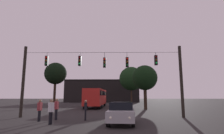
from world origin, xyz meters
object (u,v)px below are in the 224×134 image
tree_left_silhouette (145,78)px  pedestrian_crossing_center (40,109)px  pedestrian_crossing_left (86,109)px  city_bus (96,96)px  car_near_right (121,112)px  pedestrian_near_bus (51,110)px  tree_behind_building (131,79)px  car_far_left (98,101)px  pedestrian_crossing_right (56,108)px  tree_right_far (56,74)px

tree_left_silhouette → pedestrian_crossing_center: bearing=-130.4°
pedestrian_crossing_left → tree_left_silhouette: (6.89, 11.53, 3.64)m
city_bus → car_near_right: 17.77m
city_bus → car_near_right: city_bus is taller
pedestrian_near_bus → tree_behind_building: size_ratio=0.19×
car_far_left → pedestrian_crossing_center: 27.20m
pedestrian_crossing_right → pedestrian_near_bus: pedestrian_crossing_right is taller
pedestrian_crossing_left → car_near_right: bearing=-30.2°
pedestrian_crossing_left → pedestrian_crossing_center: 3.55m
car_near_right → tree_right_far: size_ratio=0.53×
tree_left_silhouette → tree_behind_building: bearing=90.7°
city_bus → car_far_left: city_bus is taller
pedestrian_crossing_center → city_bus: bearing=80.4°
car_far_left → tree_left_silhouette: 17.36m
tree_behind_building → tree_right_far: 18.86m
pedestrian_crossing_left → pedestrian_crossing_center: bearing=-168.9°
tree_right_far → pedestrian_crossing_center: bearing=-74.6°
pedestrian_crossing_right → pedestrian_near_bus: size_ratio=1.00×
pedestrian_crossing_left → pedestrian_crossing_right: pedestrian_crossing_right is taller
pedestrian_crossing_right → tree_right_far: size_ratio=0.21×
car_far_left → tree_right_far: (-7.85, -6.83, 5.39)m
pedestrian_crossing_center → pedestrian_crossing_right: pedestrian_crossing_right is taller
pedestrian_crossing_center → pedestrian_crossing_right: size_ratio=0.97×
car_near_right → pedestrian_crossing_center: bearing=171.2°
car_near_right → pedestrian_crossing_right: (-5.34, 1.94, 0.19)m
car_far_left → pedestrian_crossing_right: 26.18m
tree_left_silhouette → pedestrian_near_bus: bearing=-123.2°
car_far_left → pedestrian_crossing_center: bearing=-94.8°
car_near_right → tree_left_silhouette: bearing=73.0°
city_bus → pedestrian_crossing_right: city_bus is taller
city_bus → tree_behind_building: size_ratio=1.21×
tree_left_silhouette → pedestrian_crossing_right: bearing=-129.8°
pedestrian_crossing_left → tree_left_silhouette: size_ratio=0.25×
pedestrian_crossing_center → tree_behind_building: size_ratio=0.18×
pedestrian_crossing_left → tree_behind_building: 31.19m
pedestrian_crossing_center → pedestrian_near_bus: (1.40, -1.48, 0.04)m
tree_left_silhouette → tree_right_far: (-15.95, 8.06, 1.64)m
pedestrian_near_bus → tree_left_silhouette: bearing=56.8°
pedestrian_crossing_center → tree_left_silhouette: bearing=49.6°
pedestrian_crossing_center → tree_left_silhouette: tree_left_silhouette is taller
pedestrian_near_bus → tree_right_far: size_ratio=0.21×
city_bus → car_far_left: bearing=92.7°
car_near_right → pedestrian_crossing_left: 3.32m
city_bus → pedestrian_crossing_center: city_bus is taller
tree_left_silhouette → tree_behind_building: tree_behind_building is taller
pedestrian_crossing_left → tree_right_far: 22.21m
pedestrian_crossing_left → tree_right_far: bearing=114.8°
city_bus → tree_behind_building: bearing=62.8°
pedestrian_crossing_left → pedestrian_crossing_right: 2.49m
city_bus → pedestrian_crossing_left: city_bus is taller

